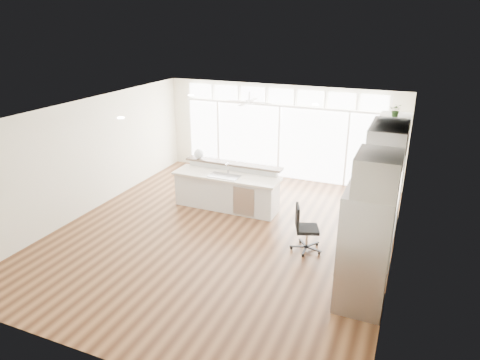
% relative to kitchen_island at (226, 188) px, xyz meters
% --- Properties ---
extents(floor, '(7.00, 8.00, 0.02)m').
position_rel_kitchen_island_xyz_m(floor, '(0.48, -1.27, -0.54)').
color(floor, '#492916').
rests_on(floor, ground).
extents(ceiling, '(7.00, 8.00, 0.02)m').
position_rel_kitchen_island_xyz_m(ceiling, '(0.48, -1.27, 2.17)').
color(ceiling, white).
rests_on(ceiling, wall_back).
extents(wall_back, '(7.00, 0.04, 2.70)m').
position_rel_kitchen_island_xyz_m(wall_back, '(0.48, 2.73, 0.82)').
color(wall_back, '#EDE8CD').
rests_on(wall_back, floor).
extents(wall_front, '(7.00, 0.04, 2.70)m').
position_rel_kitchen_island_xyz_m(wall_front, '(0.48, -5.27, 0.82)').
color(wall_front, '#EDE8CD').
rests_on(wall_front, floor).
extents(wall_left, '(0.04, 8.00, 2.70)m').
position_rel_kitchen_island_xyz_m(wall_left, '(-3.02, -1.27, 0.82)').
color(wall_left, '#EDE8CD').
rests_on(wall_left, floor).
extents(wall_right, '(0.04, 8.00, 2.70)m').
position_rel_kitchen_island_xyz_m(wall_right, '(3.98, -1.27, 0.82)').
color(wall_right, '#EDE8CD').
rests_on(wall_right, floor).
extents(glass_wall, '(5.80, 0.06, 2.08)m').
position_rel_kitchen_island_xyz_m(glass_wall, '(0.48, 2.67, 0.52)').
color(glass_wall, silver).
rests_on(glass_wall, wall_back).
extents(transom_row, '(5.90, 0.06, 0.40)m').
position_rel_kitchen_island_xyz_m(transom_row, '(0.48, 2.67, 1.85)').
color(transom_row, silver).
rests_on(transom_row, wall_back).
extents(desk_window, '(0.04, 0.85, 0.85)m').
position_rel_kitchen_island_xyz_m(desk_window, '(3.94, -0.97, 1.02)').
color(desk_window, white).
rests_on(desk_window, wall_right).
extents(ceiling_fan, '(1.16, 1.16, 0.32)m').
position_rel_kitchen_island_xyz_m(ceiling_fan, '(-0.02, 1.53, 1.95)').
color(ceiling_fan, white).
rests_on(ceiling_fan, ceiling).
extents(recessed_lights, '(3.40, 3.00, 0.02)m').
position_rel_kitchen_island_xyz_m(recessed_lights, '(0.48, -1.07, 2.15)').
color(recessed_lights, beige).
rests_on(recessed_lights, ceiling).
extents(oven_cabinet, '(0.64, 1.20, 2.50)m').
position_rel_kitchen_island_xyz_m(oven_cabinet, '(3.65, 0.53, 0.72)').
color(oven_cabinet, silver).
rests_on(oven_cabinet, floor).
extents(desk_nook, '(0.72, 1.30, 0.76)m').
position_rel_kitchen_island_xyz_m(desk_nook, '(3.61, -0.97, -0.15)').
color(desk_nook, silver).
rests_on(desk_nook, floor).
extents(upper_cabinets, '(0.64, 1.30, 0.64)m').
position_rel_kitchen_island_xyz_m(upper_cabinets, '(3.65, -0.97, 1.82)').
color(upper_cabinets, silver).
rests_on(upper_cabinets, wall_right).
extents(refrigerator, '(0.76, 0.90, 2.00)m').
position_rel_kitchen_island_xyz_m(refrigerator, '(3.59, -2.62, 0.47)').
color(refrigerator, '#A7A8AB').
rests_on(refrigerator, floor).
extents(fridge_cabinet, '(0.64, 0.90, 0.60)m').
position_rel_kitchen_island_xyz_m(fridge_cabinet, '(3.65, -2.62, 1.77)').
color(fridge_cabinet, silver).
rests_on(fridge_cabinet, wall_right).
extents(framed_photos, '(0.06, 0.22, 0.80)m').
position_rel_kitchen_island_xyz_m(framed_photos, '(3.94, -0.35, 0.87)').
color(framed_photos, black).
rests_on(framed_photos, wall_right).
extents(kitchen_island, '(2.66, 1.02, 1.05)m').
position_rel_kitchen_island_xyz_m(kitchen_island, '(0.00, 0.00, 0.00)').
color(kitchen_island, silver).
rests_on(kitchen_island, floor).
extents(rug, '(0.83, 0.61, 0.01)m').
position_rel_kitchen_island_xyz_m(rug, '(3.43, -1.68, -0.52)').
color(rug, '#342010').
rests_on(rug, floor).
extents(office_chair, '(0.64, 0.61, 0.97)m').
position_rel_kitchen_island_xyz_m(office_chair, '(2.35, -1.26, -0.04)').
color(office_chair, black).
rests_on(office_chair, floor).
extents(fishbowl, '(0.27, 0.27, 0.25)m').
position_rel_kitchen_island_xyz_m(fishbowl, '(-0.95, 0.41, 0.65)').
color(fishbowl, silver).
rests_on(fishbowl, kitchen_island).
extents(monitor, '(0.13, 0.52, 0.43)m').
position_rel_kitchen_island_xyz_m(monitor, '(3.53, -0.97, 0.45)').
color(monitor, black).
rests_on(monitor, desk_nook).
extents(keyboard, '(0.13, 0.34, 0.02)m').
position_rel_kitchen_island_xyz_m(keyboard, '(3.36, -0.97, 0.24)').
color(keyboard, silver).
rests_on(keyboard, desk_nook).
extents(potted_plant, '(0.27, 0.29, 0.21)m').
position_rel_kitchen_island_xyz_m(potted_plant, '(3.65, 0.53, 2.08)').
color(potted_plant, '#38622A').
rests_on(potted_plant, oven_cabinet).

